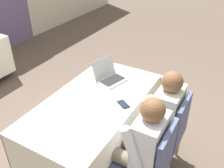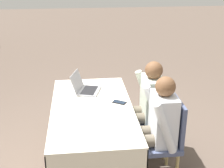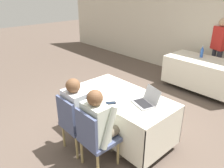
{
  "view_description": "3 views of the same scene",
  "coord_description": "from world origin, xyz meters",
  "px_view_note": "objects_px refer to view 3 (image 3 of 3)",
  "views": [
    {
      "loc": [
        -1.71,
        -1.18,
        2.22
      ],
      "look_at": [
        0.0,
        -0.21,
        1.0
      ],
      "focal_mm": 40.0,
      "sensor_mm": 36.0,
      "label": 1
    },
    {
      "loc": [
        -2.93,
        0.12,
        2.21
      ],
      "look_at": [
        0.0,
        -0.21,
        1.0
      ],
      "focal_mm": 50.0,
      "sensor_mm": 36.0,
      "label": 2
    },
    {
      "loc": [
        2.08,
        -2.11,
        2.27
      ],
      "look_at": [
        0.0,
        -0.21,
        1.0
      ],
      "focal_mm": 35.0,
      "sensor_mm": 36.0,
      "label": 3
    }
  ],
  "objects_px": {
    "water_bottle": "(202,52)",
    "person_white_shirt": "(100,124)",
    "person_red_shirt": "(218,47)",
    "laptop": "(146,101)",
    "person_checkered_shirt": "(80,110)",
    "cell_phone": "(111,103)",
    "chair_near_right": "(95,137)",
    "chair_near_left": "(74,122)"
  },
  "relations": [
    {
      "from": "chair_near_left",
      "to": "person_white_shirt",
      "type": "height_order",
      "value": "person_white_shirt"
    },
    {
      "from": "person_checkered_shirt",
      "to": "cell_phone",
      "type": "bearing_deg",
      "value": -132.92
    },
    {
      "from": "laptop",
      "to": "person_checkered_shirt",
      "type": "height_order",
      "value": "person_checkered_shirt"
    },
    {
      "from": "laptop",
      "to": "chair_near_right",
      "type": "bearing_deg",
      "value": -86.39
    },
    {
      "from": "cell_phone",
      "to": "person_red_shirt",
      "type": "distance_m",
      "value": 3.64
    },
    {
      "from": "cell_phone",
      "to": "chair_near_left",
      "type": "height_order",
      "value": "chair_near_left"
    },
    {
      "from": "chair_near_left",
      "to": "laptop",
      "type": "bearing_deg",
      "value": -129.7
    },
    {
      "from": "person_white_shirt",
      "to": "cell_phone",
      "type": "bearing_deg",
      "value": -63.2
    },
    {
      "from": "chair_near_left",
      "to": "person_checkered_shirt",
      "type": "height_order",
      "value": "person_checkered_shirt"
    },
    {
      "from": "cell_phone",
      "to": "person_white_shirt",
      "type": "distance_m",
      "value": 0.39
    },
    {
      "from": "laptop",
      "to": "person_checkered_shirt",
      "type": "relative_size",
      "value": 0.33
    },
    {
      "from": "chair_near_left",
      "to": "person_checkered_shirt",
      "type": "xyz_separation_m",
      "value": [
        0.0,
        0.1,
        0.16
      ]
    },
    {
      "from": "laptop",
      "to": "chair_near_left",
      "type": "relative_size",
      "value": 0.43
    },
    {
      "from": "cell_phone",
      "to": "chair_near_right",
      "type": "distance_m",
      "value": 0.54
    },
    {
      "from": "laptop",
      "to": "person_checkered_shirt",
      "type": "bearing_deg",
      "value": -117.33
    },
    {
      "from": "water_bottle",
      "to": "person_red_shirt",
      "type": "distance_m",
      "value": 0.62
    },
    {
      "from": "person_checkered_shirt",
      "to": "person_red_shirt",
      "type": "xyz_separation_m",
      "value": [
        0.21,
        3.97,
        0.26
      ]
    },
    {
      "from": "person_checkered_shirt",
      "to": "person_white_shirt",
      "type": "bearing_deg",
      "value": -180.0
    },
    {
      "from": "person_checkered_shirt",
      "to": "person_red_shirt",
      "type": "relative_size",
      "value": 0.72
    },
    {
      "from": "laptop",
      "to": "person_red_shirt",
      "type": "xyz_separation_m",
      "value": [
        -0.44,
        3.29,
        0.12
      ]
    },
    {
      "from": "chair_near_right",
      "to": "person_red_shirt",
      "type": "distance_m",
      "value": 4.1
    },
    {
      "from": "laptop",
      "to": "cell_phone",
      "type": "relative_size",
      "value": 2.37
    },
    {
      "from": "laptop",
      "to": "person_red_shirt",
      "type": "distance_m",
      "value": 3.32
    },
    {
      "from": "cell_phone",
      "to": "chair_near_right",
      "type": "relative_size",
      "value": 0.18
    },
    {
      "from": "person_red_shirt",
      "to": "cell_phone",
      "type": "bearing_deg",
      "value": -65.62
    },
    {
      "from": "person_red_shirt",
      "to": "person_checkered_shirt",
      "type": "bearing_deg",
      "value": -70.16
    },
    {
      "from": "cell_phone",
      "to": "person_checkered_shirt",
      "type": "xyz_separation_m",
      "value": [
        -0.31,
        -0.33,
        -0.11
      ]
    },
    {
      "from": "laptop",
      "to": "person_white_shirt",
      "type": "height_order",
      "value": "person_white_shirt"
    },
    {
      "from": "chair_near_left",
      "to": "chair_near_right",
      "type": "height_order",
      "value": "same"
    },
    {
      "from": "person_white_shirt",
      "to": "person_red_shirt",
      "type": "relative_size",
      "value": 0.72
    },
    {
      "from": "laptop",
      "to": "water_bottle",
      "type": "bearing_deg",
      "value": 117.98
    },
    {
      "from": "chair_near_right",
      "to": "person_checkered_shirt",
      "type": "bearing_deg",
      "value": -12.26
    },
    {
      "from": "water_bottle",
      "to": "chair_near_right",
      "type": "relative_size",
      "value": 0.31
    },
    {
      "from": "water_bottle",
      "to": "cell_phone",
      "type": "bearing_deg",
      "value": -86.08
    },
    {
      "from": "laptop",
      "to": "water_bottle",
      "type": "xyz_separation_m",
      "value": [
        -0.55,
        2.68,
        0.08
      ]
    },
    {
      "from": "cell_phone",
      "to": "chair_near_right",
      "type": "bearing_deg",
      "value": -36.55
    },
    {
      "from": "cell_phone",
      "to": "chair_near_left",
      "type": "bearing_deg",
      "value": -92.94
    },
    {
      "from": "water_bottle",
      "to": "person_white_shirt",
      "type": "relative_size",
      "value": 0.24
    },
    {
      "from": "laptop",
      "to": "person_checkered_shirt",
      "type": "distance_m",
      "value": 0.95
    },
    {
      "from": "chair_near_right",
      "to": "person_red_shirt",
      "type": "bearing_deg",
      "value": -86.25
    },
    {
      "from": "person_checkered_shirt",
      "to": "person_white_shirt",
      "type": "xyz_separation_m",
      "value": [
        0.47,
        0.0,
        0.0
      ]
    },
    {
      "from": "laptop",
      "to": "person_red_shirt",
      "type": "relative_size",
      "value": 0.24
    }
  ]
}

